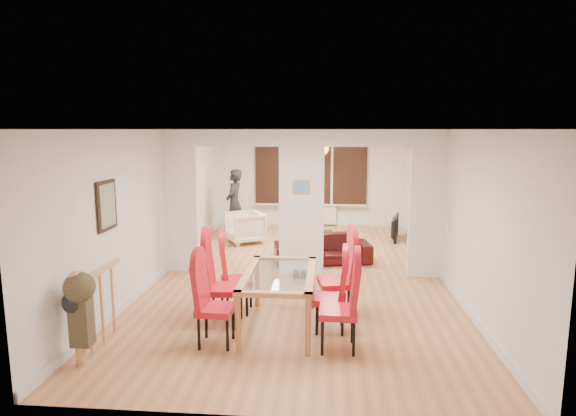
# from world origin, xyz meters

# --- Properties ---
(floor) EXTENTS (5.00, 9.00, 0.01)m
(floor) POSITION_xyz_m (0.00, 0.00, 0.00)
(floor) COLOR #BA7C4B
(floor) RESTS_ON ground
(room_walls) EXTENTS (5.00, 9.00, 2.60)m
(room_walls) POSITION_xyz_m (0.00, 0.00, 1.30)
(room_walls) COLOR silver
(room_walls) RESTS_ON floor
(divider_wall) EXTENTS (5.00, 0.18, 2.60)m
(divider_wall) POSITION_xyz_m (0.00, 0.00, 1.30)
(divider_wall) COLOR white
(divider_wall) RESTS_ON floor
(bay_window_blinds) EXTENTS (3.00, 0.08, 1.80)m
(bay_window_blinds) POSITION_xyz_m (0.00, 4.44, 1.50)
(bay_window_blinds) COLOR black
(bay_window_blinds) RESTS_ON room_walls
(radiator) EXTENTS (1.40, 0.08, 0.50)m
(radiator) POSITION_xyz_m (0.00, 4.40, 0.30)
(radiator) COLOR white
(radiator) RESTS_ON floor
(pendant_light) EXTENTS (0.36, 0.36, 0.36)m
(pendant_light) POSITION_xyz_m (0.30, 3.30, 2.15)
(pendant_light) COLOR orange
(pendant_light) RESTS_ON room_walls
(stair_newel) EXTENTS (0.40, 1.20, 1.10)m
(stair_newel) POSITION_xyz_m (-2.25, -3.20, 0.55)
(stair_newel) COLOR tan
(stair_newel) RESTS_ON floor
(wall_poster) EXTENTS (0.04, 0.52, 0.67)m
(wall_poster) POSITION_xyz_m (-2.47, -2.40, 1.60)
(wall_poster) COLOR gray
(wall_poster) RESTS_ON room_walls
(pillar_photo) EXTENTS (0.30, 0.03, 0.25)m
(pillar_photo) POSITION_xyz_m (0.00, -0.10, 1.60)
(pillar_photo) COLOR #4C8CD8
(pillar_photo) RESTS_ON divider_wall
(dining_table) EXTENTS (0.92, 1.63, 0.76)m
(dining_table) POSITION_xyz_m (-0.15, -2.50, 0.38)
(dining_table) COLOR #B57542
(dining_table) RESTS_ON floor
(dining_chair_la) EXTENTS (0.45, 0.45, 1.06)m
(dining_chair_la) POSITION_xyz_m (-0.87, -3.05, 0.53)
(dining_chair_la) COLOR red
(dining_chair_la) RESTS_ON floor
(dining_chair_lb) EXTENTS (0.50, 0.50, 1.17)m
(dining_chair_lb) POSITION_xyz_m (-0.90, -2.43, 0.59)
(dining_chair_lb) COLOR red
(dining_chair_lb) RESTS_ON floor
(dining_chair_lc) EXTENTS (0.52, 0.52, 1.07)m
(dining_chair_lc) POSITION_xyz_m (-0.82, -1.96, 0.54)
(dining_chair_lc) COLOR red
(dining_chair_lc) RESTS_ON floor
(dining_chair_ra) EXTENTS (0.45, 0.45, 1.10)m
(dining_chair_ra) POSITION_xyz_m (0.61, -3.05, 0.55)
(dining_chair_ra) COLOR red
(dining_chair_ra) RESTS_ON floor
(dining_chair_rb) EXTENTS (0.44, 0.44, 1.02)m
(dining_chair_rb) POSITION_xyz_m (0.51, -2.52, 0.51)
(dining_chair_rb) COLOR red
(dining_chair_rb) RESTS_ON floor
(dining_chair_rc) EXTENTS (0.53, 0.53, 1.14)m
(dining_chair_rc) POSITION_xyz_m (0.59, -2.01, 0.57)
(dining_chair_rc) COLOR red
(dining_chair_rc) RESTS_ON floor
(sofa) EXTENTS (1.98, 1.07, 0.55)m
(sofa) POSITION_xyz_m (0.37, 0.76, 0.27)
(sofa) COLOR black
(sofa) RESTS_ON floor
(armchair) EXTENTS (1.05, 1.06, 0.72)m
(armchair) POSITION_xyz_m (-1.43, 2.28, 0.36)
(armchair) COLOR silver
(armchair) RESTS_ON floor
(person) EXTENTS (0.65, 0.47, 1.65)m
(person) POSITION_xyz_m (-1.80, 2.92, 0.82)
(person) COLOR black
(person) RESTS_ON floor
(television) EXTENTS (1.01, 0.31, 0.58)m
(television) POSITION_xyz_m (2.00, 2.90, 0.29)
(television) COLOR black
(television) RESTS_ON floor
(coffee_table) EXTENTS (0.97, 0.60, 0.21)m
(coffee_table) POSITION_xyz_m (0.14, 2.67, 0.10)
(coffee_table) COLOR #341C12
(coffee_table) RESTS_ON floor
(bottle) EXTENTS (0.07, 0.07, 0.27)m
(bottle) POSITION_xyz_m (0.16, 2.78, 0.34)
(bottle) COLOR #143F19
(bottle) RESTS_ON coffee_table
(bowl) EXTENTS (0.21, 0.21, 0.05)m
(bowl) POSITION_xyz_m (0.09, 2.76, 0.23)
(bowl) COLOR #341C12
(bowl) RESTS_ON coffee_table
(shoes) EXTENTS (0.24, 0.26, 0.10)m
(shoes) POSITION_xyz_m (-0.00, -0.29, 0.05)
(shoes) COLOR black
(shoes) RESTS_ON floor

